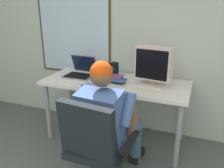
{
  "coord_description": "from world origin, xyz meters",
  "views": [
    {
      "loc": [
        0.81,
        -0.06,
        1.64
      ],
      "look_at": [
        0.03,
        1.96,
        0.87
      ],
      "focal_mm": 37.47,
      "sensor_mm": 36.0,
      "label": 1
    }
  ],
  "objects_px": {
    "crt_monitor": "(154,64)",
    "book_stack": "(117,79)",
    "office_chair": "(95,142)",
    "wine_glass": "(101,75)",
    "desk_speaker": "(114,70)",
    "person_seated": "(109,119)",
    "desk": "(115,87)",
    "laptop": "(81,70)"
  },
  "relations": [
    {
      "from": "crt_monitor",
      "to": "book_stack",
      "type": "xyz_separation_m",
      "value": [
        -0.39,
        -0.06,
        -0.2
      ]
    },
    {
      "from": "office_chair",
      "to": "wine_glass",
      "type": "distance_m",
      "value": 0.84
    },
    {
      "from": "desk_speaker",
      "to": "office_chair",
      "type": "bearing_deg",
      "value": -78.26
    },
    {
      "from": "person_seated",
      "to": "book_stack",
      "type": "bearing_deg",
      "value": 102.57
    },
    {
      "from": "desk",
      "to": "desk_speaker",
      "type": "distance_m",
      "value": 0.23
    },
    {
      "from": "laptop",
      "to": "desk_speaker",
      "type": "xyz_separation_m",
      "value": [
        0.41,
        0.07,
        0.03
      ]
    },
    {
      "from": "wine_glass",
      "to": "book_stack",
      "type": "distance_m",
      "value": 0.21
    },
    {
      "from": "office_chair",
      "to": "person_seated",
      "type": "height_order",
      "value": "person_seated"
    },
    {
      "from": "desk",
      "to": "crt_monitor",
      "type": "distance_m",
      "value": 0.54
    },
    {
      "from": "book_stack",
      "to": "laptop",
      "type": "bearing_deg",
      "value": 167.79
    },
    {
      "from": "wine_glass",
      "to": "desk_speaker",
      "type": "height_order",
      "value": "desk_speaker"
    },
    {
      "from": "crt_monitor",
      "to": "desk_speaker",
      "type": "distance_m",
      "value": 0.53
    },
    {
      "from": "person_seated",
      "to": "wine_glass",
      "type": "height_order",
      "value": "person_seated"
    },
    {
      "from": "crt_monitor",
      "to": "book_stack",
      "type": "relative_size",
      "value": 2.19
    },
    {
      "from": "crt_monitor",
      "to": "desk_speaker",
      "type": "xyz_separation_m",
      "value": [
        -0.5,
        0.12,
        -0.15
      ]
    },
    {
      "from": "office_chair",
      "to": "wine_glass",
      "type": "height_order",
      "value": "wine_glass"
    },
    {
      "from": "book_stack",
      "to": "desk_speaker",
      "type": "bearing_deg",
      "value": 120.43
    },
    {
      "from": "desk",
      "to": "office_chair",
      "type": "relative_size",
      "value": 1.83
    },
    {
      "from": "laptop",
      "to": "person_seated",
      "type": "bearing_deg",
      "value": -47.09
    },
    {
      "from": "person_seated",
      "to": "laptop",
      "type": "height_order",
      "value": "person_seated"
    },
    {
      "from": "wine_glass",
      "to": "desk_speaker",
      "type": "relative_size",
      "value": 0.9
    },
    {
      "from": "person_seated",
      "to": "laptop",
      "type": "xyz_separation_m",
      "value": [
        -0.65,
        0.7,
        0.21
      ]
    },
    {
      "from": "office_chair",
      "to": "crt_monitor",
      "type": "bearing_deg",
      "value": 72.32
    },
    {
      "from": "wine_glass",
      "to": "crt_monitor",
      "type": "bearing_deg",
      "value": 19.16
    },
    {
      "from": "person_seated",
      "to": "office_chair",
      "type": "bearing_deg",
      "value": -95.4
    },
    {
      "from": "office_chair",
      "to": "person_seated",
      "type": "bearing_deg",
      "value": 84.6
    },
    {
      "from": "person_seated",
      "to": "crt_monitor",
      "type": "bearing_deg",
      "value": 67.81
    },
    {
      "from": "office_chair",
      "to": "book_stack",
      "type": "distance_m",
      "value": 0.9
    },
    {
      "from": "desk",
      "to": "person_seated",
      "type": "xyz_separation_m",
      "value": [
        0.17,
        -0.63,
        -0.07
      ]
    },
    {
      "from": "desk",
      "to": "book_stack",
      "type": "height_order",
      "value": "book_stack"
    },
    {
      "from": "desk",
      "to": "wine_glass",
      "type": "distance_m",
      "value": 0.28
    },
    {
      "from": "desk",
      "to": "crt_monitor",
      "type": "relative_size",
      "value": 3.92
    },
    {
      "from": "book_stack",
      "to": "wine_glass",
      "type": "bearing_deg",
      "value": -138.13
    },
    {
      "from": "crt_monitor",
      "to": "desk",
      "type": "bearing_deg",
      "value": -178.44
    },
    {
      "from": "office_chair",
      "to": "crt_monitor",
      "type": "xyz_separation_m",
      "value": [
        0.29,
        0.9,
        0.48
      ]
    },
    {
      "from": "crt_monitor",
      "to": "book_stack",
      "type": "bearing_deg",
      "value": -171.73
    },
    {
      "from": "desk",
      "to": "person_seated",
      "type": "relative_size",
      "value": 1.41
    },
    {
      "from": "office_chair",
      "to": "wine_glass",
      "type": "bearing_deg",
      "value": 109.44
    },
    {
      "from": "office_chair",
      "to": "book_stack",
      "type": "xyz_separation_m",
      "value": [
        -0.11,
        0.84,
        0.28
      ]
    },
    {
      "from": "person_seated",
      "to": "desk_speaker",
      "type": "height_order",
      "value": "person_seated"
    },
    {
      "from": "office_chair",
      "to": "crt_monitor",
      "type": "relative_size",
      "value": 2.15
    },
    {
      "from": "desk",
      "to": "wine_glass",
      "type": "bearing_deg",
      "value": -121.0
    }
  ]
}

